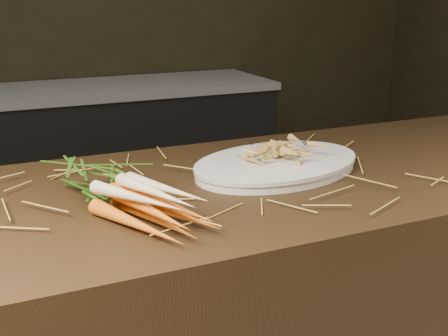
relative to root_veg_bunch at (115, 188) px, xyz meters
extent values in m
cube|color=black|center=(0.39, 1.93, -0.54)|extent=(1.80, 0.60, 0.80)
cube|color=#99999E|center=(0.39, 1.93, -0.12)|extent=(1.82, 0.62, 0.04)
cone|color=#C55B20|center=(0.00, -0.14, -0.03)|extent=(0.13, 0.25, 0.03)
cone|color=#C55B20|center=(0.04, -0.12, -0.03)|extent=(0.11, 0.25, 0.03)
cone|color=#C55B20|center=(0.08, -0.11, -0.03)|extent=(0.14, 0.24, 0.03)
cone|color=#C55B20|center=(0.03, -0.14, 0.00)|extent=(0.10, 0.25, 0.03)
cone|color=#C55B20|center=(0.06, -0.12, 0.00)|extent=(0.12, 0.25, 0.03)
cone|color=beige|center=(0.01, -0.12, 0.02)|extent=(0.13, 0.22, 0.04)
cone|color=beige|center=(0.05, -0.12, 0.02)|extent=(0.10, 0.23, 0.04)
cone|color=beige|center=(0.07, -0.10, 0.02)|extent=(0.11, 0.23, 0.04)
ellipsoid|color=#3D7415|center=(-0.03, 0.08, 0.00)|extent=(0.22, 0.26, 0.08)
cube|color=silver|center=(0.57, 0.10, -0.02)|extent=(0.06, 0.16, 0.00)
camera|label=1|loc=(-0.23, -1.05, 0.38)|focal=45.00mm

